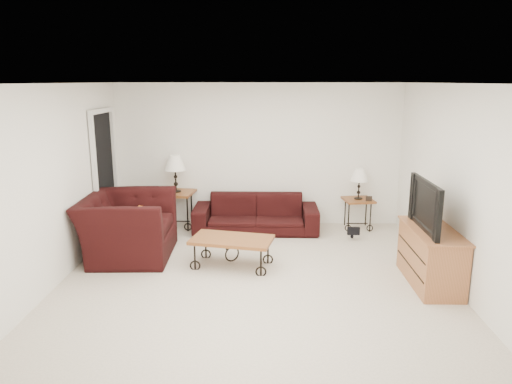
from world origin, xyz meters
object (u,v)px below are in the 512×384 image
(side_table_left, at_px, (177,210))
(backpack, at_px, (352,227))
(armchair, at_px, (128,226))
(sofa, at_px, (256,214))
(lamp_left, at_px, (175,174))
(tv_stand, at_px, (431,257))
(side_table_right, at_px, (357,214))
(lamp_right, at_px, (359,184))
(coffee_table, at_px, (232,252))
(television, at_px, (434,205))

(side_table_left, height_order, backpack, side_table_left)
(side_table_left, relative_size, armchair, 0.46)
(sofa, xyz_separation_m, backpack, (1.59, -0.37, -0.11))
(side_table_left, bearing_deg, armchair, -107.55)
(lamp_left, xyz_separation_m, tv_stand, (3.66, -2.31, -0.60))
(side_table_right, bearing_deg, backpack, -108.15)
(lamp_right, distance_m, backpack, 0.84)
(lamp_left, relative_size, armchair, 0.46)
(coffee_table, relative_size, backpack, 2.80)
(coffee_table, xyz_separation_m, tv_stand, (2.56, -0.51, 0.15))
(sofa, xyz_separation_m, lamp_left, (-1.39, 0.18, 0.66))
(side_table_right, relative_size, tv_stand, 0.44)
(television, bearing_deg, backpack, -159.67)
(sofa, xyz_separation_m, coffee_table, (-0.29, -1.62, -0.10))
(lamp_right, bearing_deg, coffee_table, -138.97)
(lamp_left, bearing_deg, lamp_right, 0.00)
(lamp_right, bearing_deg, backpack, -108.15)
(lamp_left, distance_m, tv_stand, 4.36)
(coffee_table, relative_size, tv_stand, 0.92)
(armchair, bearing_deg, lamp_left, -19.49)
(side_table_left, relative_size, lamp_left, 1.00)
(armchair, bearing_deg, backpack, -77.77)
(tv_stand, height_order, backpack, tv_stand)
(side_table_left, height_order, side_table_right, side_table_left)
(sofa, height_order, armchair, armchair)
(sofa, bearing_deg, side_table_right, 5.80)
(lamp_left, xyz_separation_m, television, (3.64, -2.31, 0.07))
(side_table_left, bearing_deg, lamp_right, 0.00)
(side_table_left, relative_size, tv_stand, 0.53)
(side_table_left, xyz_separation_m, lamp_right, (3.17, 0.00, 0.48))
(lamp_right, relative_size, backpack, 1.35)
(television, relative_size, backpack, 2.74)
(sofa, xyz_separation_m, side_table_left, (-1.39, 0.18, 0.01))
(sofa, relative_size, coffee_table, 1.91)
(side_table_right, distance_m, lamp_right, 0.53)
(lamp_right, xyz_separation_m, television, (0.47, -2.31, 0.23))
(sofa, relative_size, tv_stand, 1.75)
(coffee_table, height_order, television, television)
(armchair, bearing_deg, tv_stand, -104.14)
(side_table_left, height_order, television, television)
(lamp_right, relative_size, television, 0.49)
(television, distance_m, backpack, 2.05)
(sofa, relative_size, side_table_right, 3.96)
(television, bearing_deg, lamp_right, -168.48)
(lamp_left, relative_size, tv_stand, 0.53)
(coffee_table, bearing_deg, lamp_right, 41.03)
(side_table_right, distance_m, armchair, 3.89)
(side_table_left, relative_size, backpack, 1.63)
(tv_stand, bearing_deg, lamp_right, 102.00)
(sofa, distance_m, lamp_left, 1.55)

